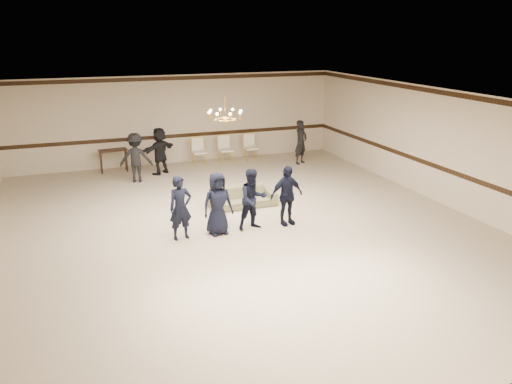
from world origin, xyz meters
The scene contains 16 objects.
room centered at (0.00, 0.00, 1.60)m, with size 12.01×14.01×3.21m.
chair_rail centered at (0.00, 6.99, 1.00)m, with size 12.00×0.02×0.14m, color black.
crown_molding centered at (0.00, 6.99, 3.08)m, with size 12.00×0.02×0.14m, color black.
chandelier centered at (0.00, 1.00, 2.88)m, with size 0.94×0.94×0.89m, color gold, non-canonical shape.
boy_a centered at (-1.51, -0.26, 0.77)m, with size 0.56×0.37×1.53m, color black.
boy_b centered at (-0.61, -0.26, 0.77)m, with size 0.75×0.49×1.53m, color black.
boy_c centered at (0.29, -0.26, 0.77)m, with size 0.74×0.58×1.53m, color black.
boy_d centered at (1.19, -0.26, 0.77)m, with size 0.90×0.37×1.53m, color black.
settee centered at (0.60, 1.42, 0.27)m, with size 1.87×0.73×0.55m, color #7B7952.
adult_left centered at (-1.83, 4.93, 0.80)m, with size 1.04×0.60×1.60m, color black.
adult_mid centered at (-0.93, 5.63, 0.80)m, with size 1.49×0.47×1.60m, color black.
adult_right centered at (4.17, 5.23, 0.80)m, with size 0.58×0.38×1.60m, color black.
banquet_chair_left centered at (0.59, 6.26, 0.50)m, with size 0.48×0.48×1.00m, color #F5EACE, non-canonical shape.
banquet_chair_mid centered at (1.59, 6.26, 0.50)m, with size 0.48×0.48×1.00m, color #F5EACE, non-canonical shape.
banquet_chair_right centered at (2.59, 6.26, 0.50)m, with size 0.48×0.48×1.00m, color #F5EACE, non-canonical shape.
console_table centered at (-2.41, 6.46, 0.40)m, with size 0.95×0.40×0.80m, color black.
Camera 1 is at (-3.76, -11.36, 4.73)m, focal length 35.74 mm.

